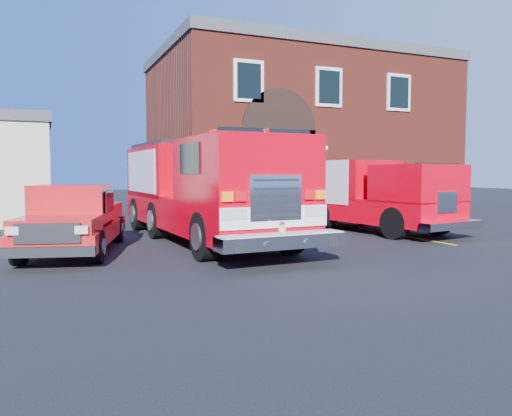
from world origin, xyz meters
name	(u,v)px	position (x,y,z in m)	size (l,w,h in m)	color
ground	(237,258)	(0.00, 0.00, 0.00)	(100.00, 100.00, 0.00)	black
parking_stripe_near	(420,239)	(6.50, 1.00, 0.00)	(0.12, 3.00, 0.01)	yellow
parking_stripe_mid	(363,229)	(6.50, 4.00, 0.00)	(0.12, 3.00, 0.01)	yellow
parking_stripe_far	(321,221)	(6.50, 7.00, 0.00)	(0.12, 3.00, 0.01)	yellow
fire_station	(297,134)	(8.99, 13.98, 4.25)	(15.20, 10.20, 8.45)	maroon
fire_engine	(202,188)	(0.18, 3.37, 1.60)	(3.23, 10.16, 3.10)	black
pickup_truck	(75,220)	(-3.53, 2.49, 0.83)	(3.27, 5.71, 1.77)	black
secondary_truck	(360,192)	(6.33, 3.98, 1.36)	(3.48, 7.97, 2.50)	black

